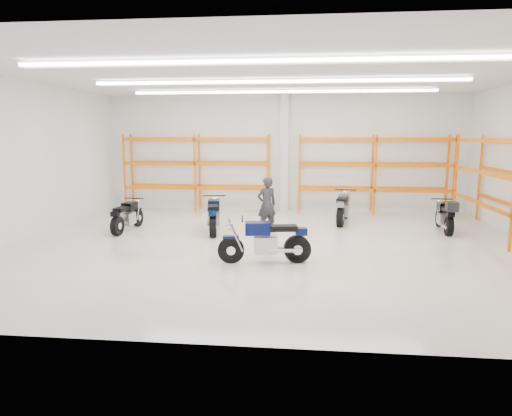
# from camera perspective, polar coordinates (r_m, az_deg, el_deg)

# --- Properties ---
(ground) EXTENTS (14.00, 14.00, 0.00)m
(ground) POSITION_cam_1_polar(r_m,az_deg,el_deg) (12.48, 2.34, -4.73)
(ground) COLOR beige
(ground) RESTS_ON ground
(room_shell) EXTENTS (14.02, 12.02, 4.51)m
(room_shell) POSITION_cam_1_polar(r_m,az_deg,el_deg) (12.13, 2.45, 10.51)
(room_shell) COLOR white
(room_shell) RESTS_ON ground
(motorcycle_main) EXTENTS (2.20, 0.73, 1.08)m
(motorcycle_main) POSITION_cam_1_polar(r_m,az_deg,el_deg) (10.74, 1.60, -4.25)
(motorcycle_main) COLOR black
(motorcycle_main) RESTS_ON ground
(motorcycle_back_a) EXTENTS (0.66, 2.00, 0.98)m
(motorcycle_back_a) POSITION_cam_1_polar(r_m,az_deg,el_deg) (14.74, -15.89, -1.08)
(motorcycle_back_a) COLOR black
(motorcycle_back_a) RESTS_ON ground
(motorcycle_back_b) EXTENTS (0.73, 2.19, 1.08)m
(motorcycle_back_b) POSITION_cam_1_polar(r_m,az_deg,el_deg) (14.11, -5.32, -1.03)
(motorcycle_back_b) COLOR black
(motorcycle_back_b) RESTS_ON ground
(motorcycle_back_c) EXTENTS (0.86, 2.21, 1.09)m
(motorcycle_back_c) POSITION_cam_1_polar(r_m,az_deg,el_deg) (15.77, 10.82, -0.04)
(motorcycle_back_c) COLOR black
(motorcycle_back_c) RESTS_ON ground
(motorcycle_back_d) EXTENTS (0.65, 2.06, 1.06)m
(motorcycle_back_d) POSITION_cam_1_polar(r_m,az_deg,el_deg) (15.22, 22.59, -0.95)
(motorcycle_back_d) COLOR black
(motorcycle_back_d) RESTS_ON ground
(standing_man) EXTENTS (0.75, 0.66, 1.72)m
(standing_man) POSITION_cam_1_polar(r_m,az_deg,el_deg) (13.97, 1.35, 0.39)
(standing_man) COLOR #232326
(standing_man) RESTS_ON ground
(structural_column) EXTENTS (0.32, 0.32, 4.50)m
(structural_column) POSITION_cam_1_polar(r_m,az_deg,el_deg) (17.93, 3.57, 6.80)
(structural_column) COLOR white
(structural_column) RESTS_ON ground
(pallet_racking_back_left) EXTENTS (5.67, 0.87, 3.00)m
(pallet_racking_back_left) POSITION_cam_1_polar(r_m,az_deg,el_deg) (18.09, -7.37, 5.29)
(pallet_racking_back_left) COLOR orange
(pallet_racking_back_left) RESTS_ON ground
(pallet_racking_back_right) EXTENTS (5.67, 0.87, 3.00)m
(pallet_racking_back_right) POSITION_cam_1_polar(r_m,az_deg,el_deg) (17.81, 14.55, 5.01)
(pallet_racking_back_right) COLOR orange
(pallet_racking_back_right) RESTS_ON ground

